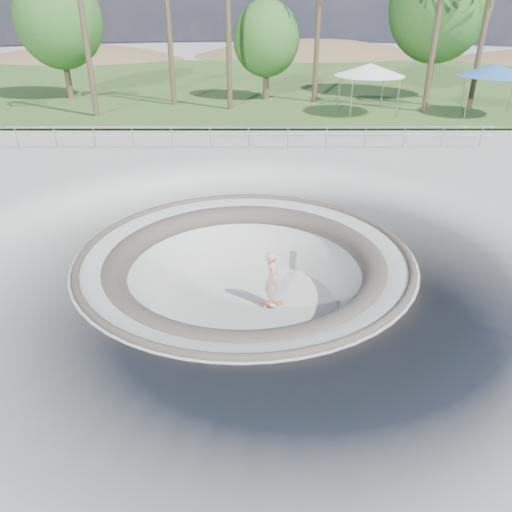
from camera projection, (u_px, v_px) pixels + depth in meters
name	position (u px, v px, depth m)	size (l,w,h in m)	color
ground	(245.00, 254.00, 15.35)	(180.00, 180.00, 0.00)	#B0B0AA
skate_bowl	(246.00, 304.00, 16.19)	(14.00, 14.00, 4.10)	#B0B0AA
grass_strip	(252.00, 82.00, 45.46)	(180.00, 36.00, 0.12)	#405E25
distant_hills	(280.00, 112.00, 69.37)	(103.20, 45.00, 28.60)	brown
safety_railing	(249.00, 136.00, 25.69)	(25.00, 0.06, 1.03)	#909498
skateboard	(272.00, 304.00, 16.23)	(0.74, 0.28, 0.08)	#9C673E
skater	(272.00, 279.00, 15.80)	(0.68, 0.44, 1.86)	#DBAF8E
canopy_white	(370.00, 70.00, 31.24)	(6.21, 6.21, 3.15)	#909498
canopy_blue	(495.00, 70.00, 30.95)	(6.05, 6.05, 3.18)	#909498
bushy_tree_left	(58.00, 20.00, 35.41)	(6.14, 5.58, 8.85)	brown
bushy_tree_mid	(266.00, 39.00, 35.65)	(4.76, 4.32, 6.86)	brown
bushy_tree_right	(440.00, 6.00, 35.40)	(7.14, 6.49, 10.30)	brown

